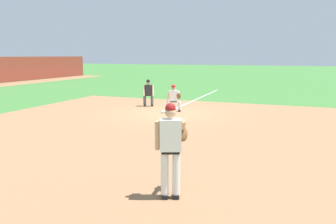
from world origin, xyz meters
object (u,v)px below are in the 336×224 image
Objects in this scene: first_base_bag at (166,112)px; pitcher at (171,145)px; baseball at (178,128)px; umpire at (148,92)px; first_baseman at (174,97)px.

pitcher is (-8.78, -3.56, 1.01)m from first_base_bag.
baseball is at bearing -151.02° from first_base_bag.
pitcher is (-5.80, -1.91, 1.02)m from baseball.
pitcher reaches higher than umpire.
first_baseman is at bearing 22.25° from baseball.
baseball is 3.81m from first_baseman.
baseball is (-2.98, -1.65, -0.01)m from first_base_bag.
pitcher is 9.85m from first_baseman.
first_base_bag is 0.87m from first_baseman.
pitcher is 1.39× the size of first_baseman.
umpire is at bearing 58.32° from first_baseman.
baseball is at bearing 18.26° from pitcher.
umpire is at bearing 26.60° from pitcher.
first_base_bag is 9.53m from pitcher.
umpire is (1.66, 1.66, 0.75)m from first_base_bag.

